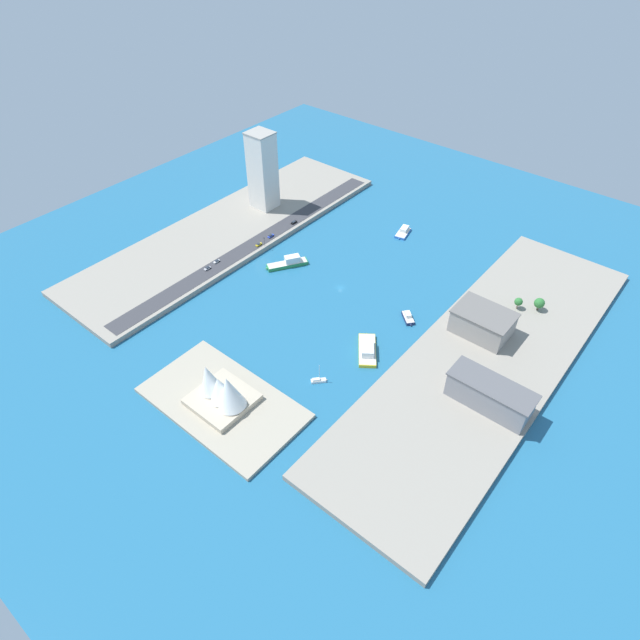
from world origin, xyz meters
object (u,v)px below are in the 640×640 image
(patrol_launch_navy, at_px, (408,317))
(ferry_yellow_fast, at_px, (367,349))
(hotel_broad_white, at_px, (263,171))
(van_white, at_px, (217,261))
(sailboat_small_white, at_px, (318,380))
(carpark_squat_concrete, at_px, (483,322))
(warehouse_low_gray, at_px, (490,394))
(hatchback_blue, at_px, (271,236))
(sedan_silver, at_px, (207,268))
(opera_landmark, at_px, (221,390))
(taxi_yellow_cab, at_px, (259,244))
(ferry_green_doubledeck, at_px, (289,263))
(suv_black, at_px, (294,222))
(catamaran_blue, at_px, (403,232))
(traffic_light_waterfront, at_px, (264,240))

(patrol_launch_navy, bearing_deg, ferry_yellow_fast, 86.39)
(hotel_broad_white, distance_m, van_white, 80.88)
(sailboat_small_white, relative_size, patrol_launch_navy, 1.03)
(carpark_squat_concrete, bearing_deg, warehouse_low_gray, 120.58)
(ferry_yellow_fast, distance_m, hatchback_blue, 121.96)
(sailboat_small_white, distance_m, sedan_silver, 114.47)
(sailboat_small_white, height_order, sedan_silver, sailboat_small_white)
(hatchback_blue, height_order, opera_landmark, opera_landmark)
(hotel_broad_white, height_order, opera_landmark, hotel_broad_white)
(sailboat_small_white, relative_size, taxi_yellow_cab, 2.52)
(sedan_silver, relative_size, taxi_yellow_cab, 0.97)
(ferry_yellow_fast, height_order, warehouse_low_gray, warehouse_low_gray)
(ferry_green_doubledeck, bearing_deg, opera_landmark, 116.61)
(carpark_squat_concrete, distance_m, opera_landmark, 142.21)
(suv_black, xyz_separation_m, sedan_silver, (5.46, 75.18, -0.01))
(hotel_broad_white, height_order, suv_black, hotel_broad_white)
(ferry_green_doubledeck, height_order, taxi_yellow_cab, ferry_green_doubledeck)
(catamaran_blue, bearing_deg, ferry_yellow_fast, 113.88)
(hotel_broad_white, bearing_deg, catamaran_blue, -158.96)
(hotel_broad_white, xyz_separation_m, van_white, (-26.35, 71.68, -26.64))
(ferry_yellow_fast, bearing_deg, catamaran_blue, -66.12)
(sedan_silver, bearing_deg, patrol_launch_navy, -160.24)
(traffic_light_waterfront, bearing_deg, warehouse_low_gray, 170.39)
(warehouse_low_gray, distance_m, van_white, 185.57)
(catamaran_blue, distance_m, patrol_launch_navy, 90.23)
(van_white, distance_m, hatchback_blue, 43.91)
(ferry_green_doubledeck, distance_m, warehouse_low_gray, 153.44)
(carpark_squat_concrete, distance_m, hotel_broad_white, 188.42)
(hatchback_blue, height_order, taxi_yellow_cab, hatchback_blue)
(van_white, relative_size, sedan_silver, 0.96)
(ferry_yellow_fast, xyz_separation_m, van_white, (119.35, -1.72, 1.97))
(opera_landmark, bearing_deg, warehouse_low_gray, -141.49)
(traffic_light_waterfront, relative_size, opera_landmark, 0.23)
(ferry_green_doubledeck, bearing_deg, ferry_yellow_fast, 159.51)
(catamaran_blue, height_order, suv_black, suv_black)
(hotel_broad_white, distance_m, taxi_yellow_cab, 59.11)
(ferry_yellow_fast, height_order, opera_landmark, opera_landmark)
(traffic_light_waterfront, bearing_deg, ferry_green_doubledeck, 172.42)
(catamaran_blue, distance_m, hatchback_blue, 91.75)
(suv_black, bearing_deg, traffic_light_waterfront, 96.24)
(catamaran_blue, bearing_deg, sailboat_small_white, 106.46)
(van_white, relative_size, taxi_yellow_cab, 0.94)
(hatchback_blue, relative_size, opera_landmark, 0.18)
(patrol_launch_navy, relative_size, van_white, 2.62)
(warehouse_low_gray, bearing_deg, van_white, 1.10)
(carpark_squat_concrete, height_order, opera_landmark, opera_landmark)
(ferry_green_doubledeck, height_order, carpark_squat_concrete, carpark_squat_concrete)
(sailboat_small_white, distance_m, patrol_launch_navy, 69.48)
(opera_landmark, bearing_deg, patrol_launch_navy, -107.58)
(ferry_green_doubledeck, relative_size, hatchback_blue, 5.19)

